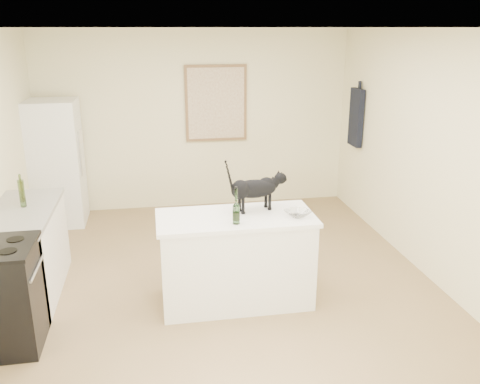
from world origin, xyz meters
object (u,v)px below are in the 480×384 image
black_cat (254,191)px  glass_bowl (298,213)px  fridge (56,163)px  stove (2,298)px  wine_bottle (236,208)px

black_cat → glass_bowl: size_ratio=2.47×
fridge → black_cat: (2.25, -2.43, 0.25)m
stove → fridge: (0.00, 2.95, 0.40)m
fridge → wine_bottle: 3.42m
black_cat → glass_bowl: bearing=-43.9°
fridge → black_cat: fridge is taller
glass_bowl → stove: bearing=-173.6°
stove → fridge: 2.98m
stove → wine_bottle: (2.02, 0.20, 0.60)m
black_cat → wine_bottle: size_ratio=1.85×
stove → black_cat: 2.40m
wine_bottle → glass_bowl: 0.62m
black_cat → wine_bottle: bearing=-139.4°
stove → glass_bowl: 2.69m
stove → fridge: size_ratio=0.53×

